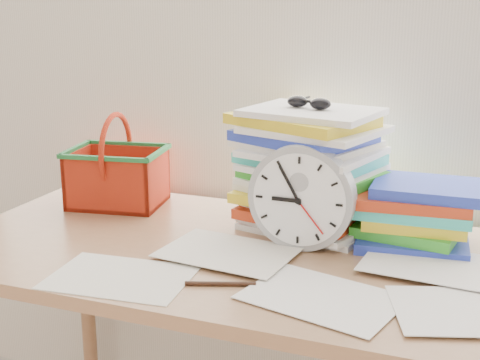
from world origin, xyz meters
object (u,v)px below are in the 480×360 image
at_px(desk, 248,281).
at_px(clock, 302,197).
at_px(basket, 117,160).
at_px(paper_stack, 308,169).
at_px(book_stack, 418,214).

distance_m(desk, clock, 0.23).
bearing_deg(basket, paper_stack, -9.12).
xyz_separation_m(desk, basket, (-0.45, 0.20, 0.20)).
height_order(book_stack, basket, basket).
xyz_separation_m(desk, paper_stack, (0.08, 0.20, 0.22)).
height_order(desk, book_stack, book_stack).
relative_size(book_stack, basket, 1.14).
height_order(paper_stack, basket, paper_stack).
distance_m(book_stack, basket, 0.81).
bearing_deg(desk, basket, 156.42).
relative_size(desk, paper_stack, 4.16).
bearing_deg(book_stack, clock, -154.33).
bearing_deg(paper_stack, clock, -79.54).
bearing_deg(desk, paper_stack, 68.12).
height_order(desk, paper_stack, paper_stack).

